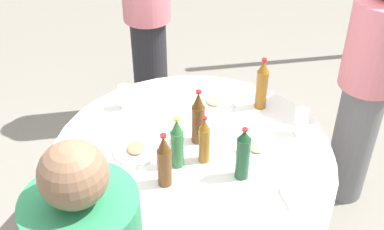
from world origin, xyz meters
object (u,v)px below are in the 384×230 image
(dining_table, at_px, (192,171))
(bottle_brown_east, at_px, (198,118))
(bottle_brown_north, at_px, (164,162))
(plate_rear, at_px, (256,149))
(bottle_dark_green_right, at_px, (243,155))
(wine_glass_west, at_px, (301,117))
(person_near, at_px, (147,16))
(bottle_amber_near, at_px, (204,141))
(person_right, at_px, (366,88))
(plate_inner, at_px, (214,102))
(plate_mid, at_px, (136,150))
(wine_glass_east, at_px, (124,93))
(bottle_amber_left, at_px, (262,85))
(bottle_green_west, at_px, (177,144))

(dining_table, relative_size, bottle_brown_east, 4.70)
(bottle_brown_north, bearing_deg, bottle_brown_east, 147.06)
(bottle_brown_east, height_order, plate_rear, bottle_brown_east)
(bottle_dark_green_right, bearing_deg, bottle_brown_north, -88.73)
(wine_glass_west, bearing_deg, person_near, -148.60)
(bottle_amber_near, bearing_deg, wine_glass_west, 105.98)
(dining_table, distance_m, bottle_amber_near, 0.29)
(bottle_brown_north, height_order, person_right, person_right)
(dining_table, bearing_deg, plate_inner, 156.35)
(bottle_brown_north, relative_size, plate_inner, 1.23)
(plate_mid, bearing_deg, bottle_dark_green_right, 64.96)
(bottle_dark_green_right, height_order, bottle_brown_north, bottle_brown_north)
(bottle_dark_green_right, distance_m, wine_glass_west, 0.47)
(wine_glass_east, bearing_deg, bottle_amber_near, 37.95)
(bottle_amber_near, relative_size, bottle_brown_north, 0.91)
(plate_inner, bearing_deg, person_right, 85.71)
(plate_mid, relative_size, person_near, 0.14)
(bottle_amber_near, xyz_separation_m, person_right, (-0.41, 1.00, -0.03))
(plate_inner, bearing_deg, wine_glass_east, -92.67)
(bottle_brown_north, height_order, plate_mid, bottle_brown_north)
(bottle_dark_green_right, distance_m, person_right, 1.00)
(wine_glass_east, distance_m, plate_inner, 0.52)
(dining_table, bearing_deg, plate_mid, -94.42)
(bottle_amber_left, bearing_deg, wine_glass_east, -95.65)
(bottle_amber_near, bearing_deg, plate_rear, 98.38)
(bottle_dark_green_right, xyz_separation_m, plate_mid, (-0.24, -0.51, -0.13))
(bottle_amber_near, distance_m, wine_glass_east, 0.64)
(bottle_dark_green_right, distance_m, bottle_brown_north, 0.37)
(person_near, bearing_deg, wine_glass_east, -107.96)
(bottle_brown_north, relative_size, bottle_green_west, 1.02)
(wine_glass_west, relative_size, plate_mid, 0.65)
(wine_glass_west, bearing_deg, wine_glass_east, -110.59)
(dining_table, xyz_separation_m, bottle_amber_left, (-0.35, 0.44, 0.30))
(bottle_green_west, relative_size, plate_inner, 1.21)
(person_near, distance_m, person_right, 1.58)
(plate_mid, distance_m, plate_rear, 0.62)
(plate_mid, bearing_deg, plate_rear, 84.53)
(dining_table, relative_size, bottle_green_west, 5.10)
(bottle_amber_near, distance_m, plate_rear, 0.30)
(wine_glass_west, bearing_deg, bottle_brown_east, -90.23)
(plate_inner, bearing_deg, bottle_dark_green_right, 4.00)
(wine_glass_west, distance_m, plate_inner, 0.54)
(dining_table, relative_size, plate_rear, 6.83)
(bottle_amber_left, xyz_separation_m, plate_mid, (0.33, -0.72, -0.14))
(bottle_amber_left, height_order, plate_rear, bottle_amber_left)
(plate_rear, bearing_deg, bottle_dark_green_right, -32.51)
(bottle_dark_green_right, relative_size, bottle_green_west, 1.00)
(bottle_brown_east, distance_m, bottle_green_west, 0.22)
(plate_mid, bearing_deg, person_right, 103.11)
(person_near, bearing_deg, wine_glass_west, -66.05)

